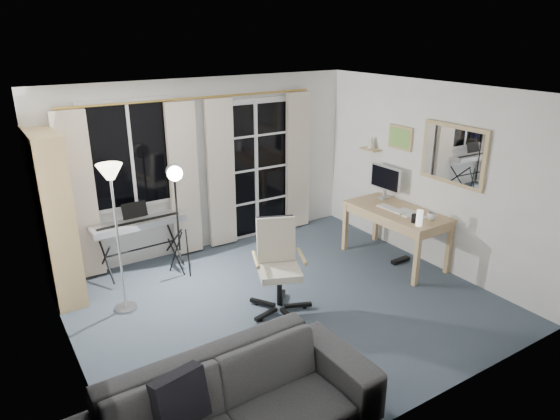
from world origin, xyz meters
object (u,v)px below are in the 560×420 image
object	(u,v)px
bookshelf	(52,222)
desk	(396,216)
studio_light	(175,186)
office_chair	(278,257)
torchiere_lamp	(113,195)
sofa	(229,399)
keyboard_piano	(138,225)
monitor	(385,179)
mug	(432,215)

from	to	relation	value
bookshelf	desk	size ratio (longest dim) A/B	1.41
studio_light	office_chair	xyz separation A→B (m)	(0.65, -1.28, -0.60)
torchiere_lamp	sofa	size ratio (longest dim) A/B	0.73
torchiere_lamp	studio_light	size ratio (longest dim) A/B	1.12
keyboard_piano	monitor	world-z (taller)	monitor
office_chair	torchiere_lamp	bearing A→B (deg)	172.42
torchiere_lamp	mug	size ratio (longest dim) A/B	13.97
mug	monitor	bearing A→B (deg)	84.20
mug	bookshelf	bearing A→B (deg)	155.00
studio_light	office_chair	bearing A→B (deg)	-47.83
torchiere_lamp	studio_light	world-z (taller)	torchiere_lamp
keyboard_piano	bookshelf	bearing A→B (deg)	-176.19
office_chair	sofa	size ratio (longest dim) A/B	0.45
bookshelf	desk	world-z (taller)	bookshelf
bookshelf	torchiere_lamp	bearing A→B (deg)	-53.29
studio_light	monitor	bearing A→B (deg)	1.50
bookshelf	office_chair	size ratio (longest dim) A/B	1.90
office_chair	monitor	world-z (taller)	monitor
mug	keyboard_piano	bearing A→B (deg)	146.85
bookshelf	mug	size ratio (longest dim) A/B	16.30
monitor	mug	world-z (taller)	monitor
studio_light	monitor	xyz separation A→B (m)	(2.82, -0.68, -0.19)
bookshelf	mug	bearing A→B (deg)	-25.89
keyboard_piano	sofa	distance (m)	3.27
keyboard_piano	desk	xyz separation A→B (m)	(3.00, -1.53, -0.01)
torchiere_lamp	office_chair	bearing A→B (deg)	-29.84
keyboard_piano	office_chair	xyz separation A→B (m)	(1.04, -1.67, -0.04)
office_chair	monitor	distance (m)	2.28
studio_light	sofa	xyz separation A→B (m)	(-0.75, -2.85, -0.76)
bookshelf	office_chair	xyz separation A→B (m)	(2.04, -1.56, -0.33)
bookshelf	keyboard_piano	distance (m)	1.05
keyboard_piano	monitor	size ratio (longest dim) A/B	2.26
bookshelf	office_chair	bearing A→B (deg)	-38.34
office_chair	mug	xyz separation A→B (m)	(2.06, -0.35, 0.19)
torchiere_lamp	desk	world-z (taller)	torchiere_lamp
torchiere_lamp	keyboard_piano	distance (m)	1.17
sofa	office_chair	bearing A→B (deg)	47.02
desk	mug	size ratio (longest dim) A/B	11.58
bookshelf	studio_light	distance (m)	1.44
studio_light	torchiere_lamp	bearing A→B (deg)	-138.39
studio_light	monitor	world-z (taller)	studio_light
bookshelf	torchiere_lamp	distance (m)	0.98
studio_light	bookshelf	bearing A→B (deg)	-176.40
mug	torchiere_lamp	bearing A→B (deg)	161.23
office_chair	desk	distance (m)	1.97
torchiere_lamp	keyboard_piano	size ratio (longest dim) A/B	1.41
bookshelf	monitor	xyz separation A→B (m)	(4.20, -0.96, 0.08)
bookshelf	sofa	distance (m)	3.23
desk	monitor	bearing A→B (deg)	64.33
keyboard_piano	studio_light	world-z (taller)	studio_light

